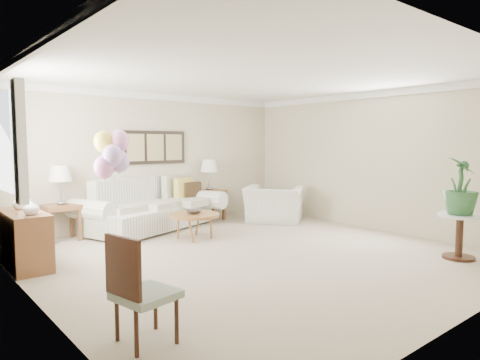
{
  "coord_description": "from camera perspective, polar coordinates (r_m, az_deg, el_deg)",
  "views": [
    {
      "loc": [
        -4.11,
        -4.62,
        1.64
      ],
      "look_at": [
        0.22,
        0.6,
        1.05
      ],
      "focal_mm": 32.0,
      "sensor_mm": 36.0,
      "label": 1
    }
  ],
  "objects": [
    {
      "name": "armchair",
      "position": [
        8.92,
        4.53,
        -3.23
      ],
      "size": [
        1.47,
        1.5,
        0.74
      ],
      "primitive_type": "imported",
      "rotation": [
        0.0,
        0.0,
        2.19
      ],
      "color": "white",
      "rests_on": "ground"
    },
    {
      "name": "sofa",
      "position": [
        8.26,
        -11.78,
        -3.84
      ],
      "size": [
        2.97,
        1.73,
        0.99
      ],
      "color": "white",
      "rests_on": "ground"
    },
    {
      "name": "ground_plane",
      "position": [
        6.39,
        1.92,
        -9.9
      ],
      "size": [
        6.0,
        6.0,
        0.0
      ],
      "primitive_type": "plane",
      "color": "#B5A38D"
    },
    {
      "name": "room_shell",
      "position": [
        6.18,
        0.62,
        4.85
      ],
      "size": [
        6.04,
        6.04,
        2.6
      ],
      "color": "beige",
      "rests_on": "ground"
    },
    {
      "name": "vase_white",
      "position": [
        5.96,
        -26.1,
        -3.26
      ],
      "size": [
        0.25,
        0.25,
        0.2
      ],
      "primitive_type": "imported",
      "rotation": [
        0.0,
        0.0,
        0.36
      ],
      "color": "silver",
      "rests_on": "credenza"
    },
    {
      "name": "end_table_right",
      "position": [
        9.15,
        -4.14,
        -1.97
      ],
      "size": [
        0.59,
        0.53,
        0.64
      ],
      "color": "brown",
      "rests_on": "ground"
    },
    {
      "name": "lamp_right",
      "position": [
        9.09,
        -4.16,
        1.76
      ],
      "size": [
        0.37,
        0.37,
        0.64
      ],
      "color": "gray",
      "rests_on": "end_table_right"
    },
    {
      "name": "vase_sage",
      "position": [
        6.51,
        -27.29,
        -2.62
      ],
      "size": [
        0.23,
        0.23,
        0.21
      ],
      "primitive_type": "imported",
      "rotation": [
        0.0,
        0.0,
        -0.15
      ],
      "color": "#B5BAAD",
      "rests_on": "credenza"
    },
    {
      "name": "credenza",
      "position": [
        6.39,
        -26.91,
        -7.04
      ],
      "size": [
        0.46,
        1.2,
        0.74
      ],
      "color": "brown",
      "rests_on": "ground"
    },
    {
      "name": "potted_plant",
      "position": [
        6.71,
        27.37,
        -0.68
      ],
      "size": [
        0.59,
        0.59,
        0.81
      ],
      "primitive_type": "imported",
      "rotation": [
        0.0,
        0.0,
        0.38
      ],
      "color": "#28552B",
      "rests_on": "side_table"
    },
    {
      "name": "balloon_cluster",
      "position": [
        6.01,
        -16.72,
        3.32
      ],
      "size": [
        0.53,
        0.49,
        1.82
      ],
      "color": "gray",
      "rests_on": "ground"
    },
    {
      "name": "accent_chair",
      "position": [
        3.65,
        -13.4,
        -13.83
      ],
      "size": [
        0.52,
        0.52,
        0.91
      ],
      "color": "#91A291",
      "rests_on": "ground"
    },
    {
      "name": "coffee_table",
      "position": [
        7.36,
        -6.09,
        -4.76
      ],
      "size": [
        0.86,
        0.86,
        0.43
      ],
      "color": "olive",
      "rests_on": "ground"
    },
    {
      "name": "side_table",
      "position": [
        6.81,
        27.26,
        -5.37
      ],
      "size": [
        0.59,
        0.59,
        0.64
      ],
      "color": "silver",
      "rests_on": "ground"
    },
    {
      "name": "end_table_left",
      "position": [
        7.77,
        -22.7,
        -3.77
      ],
      "size": [
        0.56,
        0.51,
        0.61
      ],
      "color": "brown",
      "rests_on": "ground"
    },
    {
      "name": "decor_bowl",
      "position": [
        7.35,
        -6.23,
        -4.27
      ],
      "size": [
        0.28,
        0.28,
        0.06
      ],
      "primitive_type": "imported",
      "rotation": [
        0.0,
        0.0,
        -0.16
      ],
      "color": "#302C27",
      "rests_on": "coffee_table"
    },
    {
      "name": "lamp_left",
      "position": [
        7.71,
        -22.85,
        0.65
      ],
      "size": [
        0.37,
        0.37,
        0.66
      ],
      "color": "gray",
      "rests_on": "end_table_left"
    },
    {
      "name": "wall_art_triptych",
      "position": [
        8.62,
        -11.28,
        4.28
      ],
      "size": [
        1.35,
        0.06,
        0.65
      ],
      "color": "black",
      "rests_on": "ground"
    }
  ]
}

